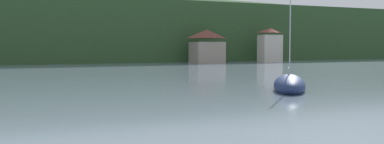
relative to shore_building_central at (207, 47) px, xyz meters
The scene contains 4 objects.
wooded_hillside 46.75m from the shore_building_central, 96.64° to the left, with size 352.00×72.05×31.31m.
shore_building_central is the anchor object (origin of this frame).
shore_building_eastcentral 16.16m from the shore_building_central, ahead, with size 5.41×3.44×8.10m.
sailboat_far_3 60.52m from the shore_building_central, 108.51° to the right, with size 6.66×8.13×8.98m.
Camera 1 is at (-9.22, 23.51, 3.87)m, focal length 40.01 mm.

